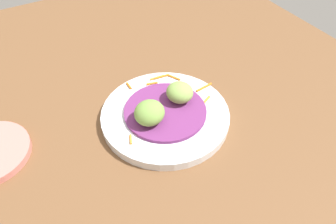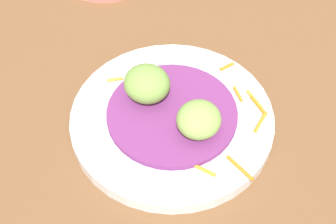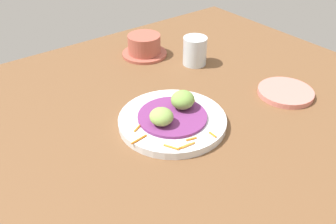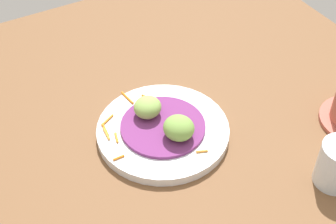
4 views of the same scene
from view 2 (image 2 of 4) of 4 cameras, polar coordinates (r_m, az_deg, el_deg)
name	(u,v)px [view 2 (image 2 of 4)]	position (r cm, az deg, el deg)	size (l,w,h in cm)	color
table_surface	(171,86)	(63.30, 0.32, 3.01)	(110.00, 110.00, 2.00)	brown
main_plate	(172,120)	(57.45, 0.45, -0.89)	(23.16, 23.16, 1.68)	silver
cabbage_bed	(172,113)	(56.54, 0.46, -0.17)	(14.82, 14.82, 0.65)	#702D6B
carrot_garnish	(230,117)	(56.78, 7.03, -0.60)	(20.47, 14.51, 0.40)	orange
guac_scoop_left	(147,84)	(56.47, -2.41, 3.24)	(5.09, 5.34, 3.88)	#759E47
guac_scoop_center	(199,120)	(53.48, 3.52, -0.86)	(4.79, 4.95, 3.48)	#84A851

